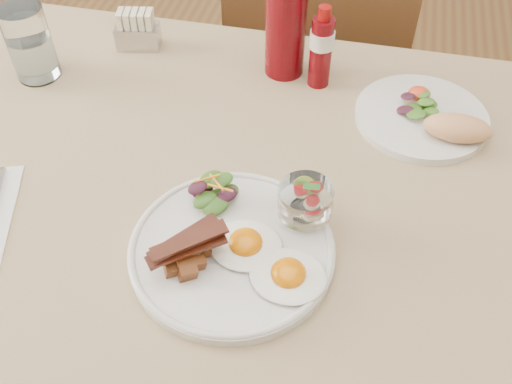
% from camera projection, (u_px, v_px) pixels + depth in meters
% --- Properties ---
extents(table, '(1.33, 0.88, 0.75)m').
position_uv_depth(table, '(262.00, 231.00, 0.92)').
color(table, '#503319').
rests_on(table, ground).
extents(chair_far, '(0.42, 0.42, 0.93)m').
position_uv_depth(chair_far, '(317.00, 67.00, 1.46)').
color(chair_far, '#503319').
rests_on(chair_far, ground).
extents(main_plate, '(0.28, 0.28, 0.02)m').
position_uv_depth(main_plate, '(232.00, 250.00, 0.77)').
color(main_plate, silver).
rests_on(main_plate, table).
extents(fried_eggs, '(0.18, 0.14, 0.03)m').
position_uv_depth(fried_eggs, '(266.00, 259.00, 0.74)').
color(fried_eggs, white).
rests_on(fried_eggs, main_plate).
extents(bacon_potato_pile, '(0.10, 0.09, 0.05)m').
position_uv_depth(bacon_potato_pile, '(187.00, 252.00, 0.73)').
color(bacon_potato_pile, brown).
rests_on(bacon_potato_pile, main_plate).
extents(side_salad, '(0.07, 0.07, 0.04)m').
position_uv_depth(side_salad, '(214.00, 193.00, 0.81)').
color(side_salad, '#244E14').
rests_on(side_salad, main_plate).
extents(fruit_cup, '(0.08, 0.08, 0.08)m').
position_uv_depth(fruit_cup, '(305.00, 201.00, 0.77)').
color(fruit_cup, white).
rests_on(fruit_cup, main_plate).
extents(second_plate, '(0.22, 0.22, 0.06)m').
position_uv_depth(second_plate, '(430.00, 118.00, 0.95)').
color(second_plate, silver).
rests_on(second_plate, table).
extents(ketchup_bottle, '(0.08, 0.08, 0.21)m').
position_uv_depth(ketchup_bottle, '(286.00, 23.00, 0.99)').
color(ketchup_bottle, '#53040A').
rests_on(ketchup_bottle, table).
extents(hot_sauce_bottle, '(0.05, 0.05, 0.15)m').
position_uv_depth(hot_sauce_bottle, '(321.00, 48.00, 0.99)').
color(hot_sauce_bottle, '#53040A').
rests_on(hot_sauce_bottle, table).
extents(sugar_caddy, '(0.09, 0.06, 0.08)m').
position_uv_depth(sugar_caddy, '(137.00, 32.00, 1.10)').
color(sugar_caddy, '#B1B1B6').
rests_on(sugar_caddy, table).
extents(water_glass, '(0.08, 0.08, 0.13)m').
position_uv_depth(water_glass, '(31.00, 47.00, 1.01)').
color(water_glass, white).
rests_on(water_glass, table).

